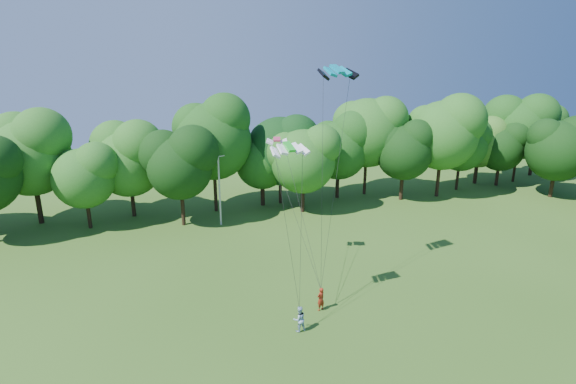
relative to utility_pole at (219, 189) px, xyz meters
name	(u,v)px	position (x,y,z in m)	size (l,w,h in m)	color
utility_pole	(219,189)	(0.00, 0.00, 0.00)	(1.50, 0.65, 7.90)	beige
kite_flyer_left	(321,299)	(4.06, -19.55, -3.16)	(0.66, 0.44, 1.81)	maroon
kite_flyer_right	(299,319)	(1.71, -21.57, -3.15)	(0.90, 0.70, 1.84)	#9CBBD8
kite_teal	(337,69)	(6.57, -15.56, 12.95)	(3.10, 1.78, 0.66)	#0587A0
kite_green	(289,147)	(1.81, -18.97, 8.18)	(2.59, 1.38, 0.56)	green
kite_pink	(277,139)	(3.10, -11.70, 7.35)	(1.92, 1.31, 0.29)	#C3365E
tree_back_center	(280,137)	(8.47, 5.32, 4.35)	(9.27, 9.27, 13.49)	black
tree_back_east	(480,139)	(38.28, 5.43, 2.45)	(7.18, 7.18, 10.44)	#352515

